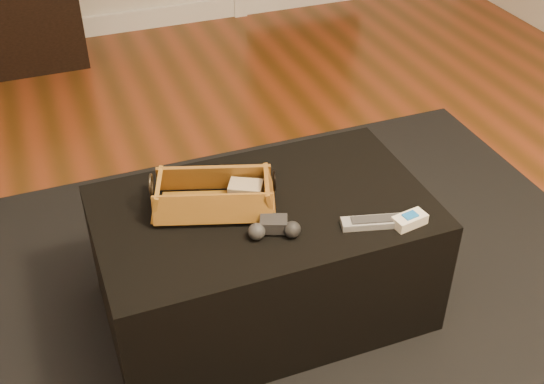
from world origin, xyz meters
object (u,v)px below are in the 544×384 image
object	(u,v)px
silver_remote	(378,222)
cream_gadget	(410,220)
tv_remote	(208,205)
ottoman	(264,259)
game_controller	(274,228)
wicker_basket	(214,197)

from	to	relation	value
silver_remote	cream_gadget	bearing A→B (deg)	-19.87
silver_remote	tv_remote	bearing A→B (deg)	151.75
ottoman	silver_remote	bearing A→B (deg)	-36.04
tv_remote	cream_gadget	bearing A→B (deg)	-14.85
game_controller	silver_remote	xyz separation A→B (m)	(0.29, -0.06, -0.01)
silver_remote	cream_gadget	size ratio (longest dim) A/B	2.05
silver_remote	cream_gadget	xyz separation A→B (m)	(0.09, -0.03, 0.01)
ottoman	wicker_basket	world-z (taller)	wicker_basket
ottoman	silver_remote	world-z (taller)	silver_remote
tv_remote	game_controller	bearing A→B (deg)	-37.87
ottoman	game_controller	bearing A→B (deg)	-97.44
wicker_basket	silver_remote	world-z (taller)	wicker_basket
wicker_basket	silver_remote	bearing A→B (deg)	-30.21
game_controller	silver_remote	size ratio (longest dim) A/B	0.72
tv_remote	game_controller	xyz separation A→B (m)	(0.14, -0.17, 0.00)
tv_remote	game_controller	size ratio (longest dim) A/B	1.20
cream_gadget	silver_remote	bearing A→B (deg)	160.13
wicker_basket	cream_gadget	distance (m)	0.57
tv_remote	silver_remote	distance (m)	0.50
tv_remote	silver_remote	world-z (taller)	tv_remote
wicker_basket	silver_remote	distance (m)	0.48
ottoman	tv_remote	distance (m)	0.28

